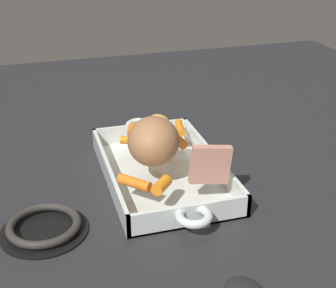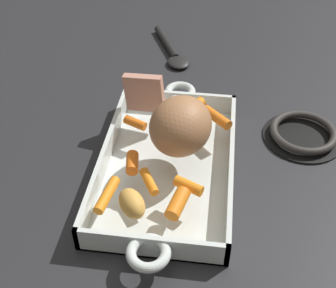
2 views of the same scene
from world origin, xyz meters
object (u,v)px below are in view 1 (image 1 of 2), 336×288
at_px(roast_slice_thick, 210,165).
at_px(baby_carrot_center_left, 133,131).
at_px(baby_carrot_short, 134,183).
at_px(baby_carrot_long, 160,138).
at_px(baby_carrot_northwest, 131,140).
at_px(baby_carrot_southeast, 179,141).
at_px(potato_halved, 159,122).
at_px(baby_carrot_northeast, 162,185).
at_px(pork_roast, 154,141).
at_px(stove_burner_rear, 44,227).
at_px(baby_carrot_southwest, 203,164).
at_px(baby_carrot_center_right, 180,127).
at_px(roasting_dish, 162,172).

distance_m(roast_slice_thick, baby_carrot_center_left, 0.26).
height_order(baby_carrot_short, baby_carrot_long, baby_carrot_short).
height_order(baby_carrot_long, baby_carrot_northwest, same).
relative_size(baby_carrot_southeast, potato_halved, 0.74).
bearing_deg(baby_carrot_northeast, pork_roast, -7.52).
distance_m(pork_roast, stove_burner_rear, 0.26).
distance_m(baby_carrot_center_left, potato_halved, 0.07).
height_order(roast_slice_thick, baby_carrot_center_left, roast_slice_thick).
xyz_separation_m(pork_roast, baby_carrot_northeast, (-0.11, 0.01, -0.04)).
bearing_deg(potato_halved, baby_carrot_short, 154.25).
xyz_separation_m(baby_carrot_long, baby_carrot_center_left, (0.04, 0.05, 0.00)).
distance_m(baby_carrot_southeast, baby_carrot_southwest, 0.11).
relative_size(roast_slice_thick, potato_halved, 1.32).
xyz_separation_m(baby_carrot_northeast, baby_carrot_southeast, (0.16, -0.09, -0.00)).
height_order(baby_carrot_southeast, baby_carrot_northwest, baby_carrot_southeast).
distance_m(roast_slice_thick, baby_carrot_center_right, 0.24).
distance_m(baby_carrot_center_right, stove_burner_rear, 0.40).
xyz_separation_m(baby_carrot_center_right, baby_carrot_long, (-0.04, 0.06, -0.00)).
relative_size(roasting_dish, baby_carrot_short, 7.18).
height_order(roasting_dish, baby_carrot_center_left, baby_carrot_center_left).
relative_size(baby_carrot_center_left, stove_burner_rear, 0.33).
distance_m(baby_carrot_short, baby_carrot_northeast, 0.05).
height_order(pork_roast, baby_carrot_center_right, pork_roast).
xyz_separation_m(baby_carrot_center_right, baby_carrot_short, (-0.21, 0.16, 0.00)).
distance_m(baby_carrot_southwest, baby_carrot_northwest, 0.18).
bearing_deg(roast_slice_thick, baby_carrot_southeast, 2.57).
relative_size(roasting_dish, roast_slice_thick, 6.32).
distance_m(pork_roast, baby_carrot_southeast, 0.10).
distance_m(baby_carrot_long, baby_carrot_center_left, 0.07).
distance_m(potato_halved, stove_burner_rear, 0.39).
distance_m(pork_roast, baby_carrot_southwest, 0.11).
bearing_deg(baby_carrot_short, roast_slice_thick, -98.85).
bearing_deg(pork_roast, stove_burner_rear, 115.87).
xyz_separation_m(roast_slice_thick, baby_carrot_southeast, (0.16, 0.01, -0.03)).
xyz_separation_m(pork_roast, baby_carrot_long, (0.09, -0.04, -0.04)).
relative_size(baby_carrot_center_right, baby_carrot_southwest, 1.60).
height_order(pork_roast, baby_carrot_northeast, pork_roast).
relative_size(baby_carrot_center_right, baby_carrot_southeast, 1.64).
relative_size(baby_carrot_northwest, baby_carrot_center_left, 0.94).
bearing_deg(baby_carrot_short, baby_carrot_southwest, -76.96).
bearing_deg(baby_carrot_southwest, stove_burner_rear, 101.21).
distance_m(roasting_dish, stove_burner_rear, 0.27).
xyz_separation_m(pork_roast, baby_carrot_northwest, (0.10, 0.02, -0.04)).
bearing_deg(baby_carrot_center_right, roast_slice_thick, 175.66).
distance_m(baby_carrot_northeast, stove_burner_rear, 0.22).
relative_size(pork_roast, potato_halved, 2.13).
bearing_deg(baby_carrot_center_left, baby_carrot_long, -130.31).
bearing_deg(baby_carrot_northwest, roasting_dish, -152.01).
bearing_deg(baby_carrot_center_left, pork_roast, -175.16).
xyz_separation_m(baby_carrot_short, baby_carrot_northwest, (0.18, -0.03, -0.00)).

